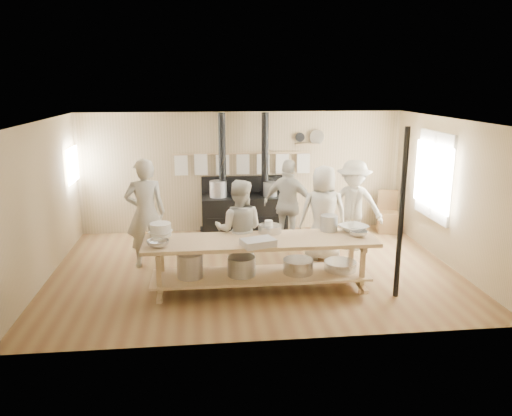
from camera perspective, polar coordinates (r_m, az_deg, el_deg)
The scene contains 24 objects.
ground at distance 8.87m, azimuth -0.17°, elevation -7.03°, with size 7.00×7.00×0.00m, color brown.
room_shell at distance 8.41m, azimuth -0.17°, elevation 3.33°, with size 7.00×7.00×7.00m.
window_right at distance 9.97m, azimuth 19.72°, elevation 3.50°, with size 0.09×1.50×1.65m.
left_opening at distance 10.66m, azimuth -20.21°, elevation 4.65°, with size 0.00×0.90×0.90m.
stove at distance 10.71m, azimuth -1.40°, elevation -0.33°, with size 1.90×0.75×2.60m.
towel_rail at distance 10.78m, azimuth -1.52°, elevation 5.39°, with size 3.00×0.04×0.47m.
back_wall_shelf at distance 10.97m, azimuth 6.16°, elevation 7.82°, with size 0.63×0.14×0.32m.
prep_table at distance 7.84m, azimuth 0.46°, elevation -5.86°, with size 3.60×0.90×0.85m.
support_post at distance 7.70m, azimuth 16.27°, elevation -0.75°, with size 0.08×0.08×2.60m, color black.
cook_far_left at distance 8.97m, azimuth -12.52°, elevation -0.59°, with size 0.71×0.47×1.95m, color beige.
cook_left at distance 8.22m, azimuth -1.95°, elevation -2.54°, with size 0.82×0.64×1.69m, color beige.
cook_center at distance 9.20m, azimuth 7.69°, elevation -0.59°, with size 0.86×0.56×1.76m, color beige.
cook_right at distance 9.72m, azimuth 3.76°, elevation 0.36°, with size 1.04×0.43×1.78m, color beige.
cook_by_window at distance 9.83m, azimuth 11.04°, elevation 0.28°, with size 1.15×0.66×1.78m, color beige.
chair at distance 11.34m, azimuth 14.81°, elevation -1.31°, with size 0.51×0.51×0.91m.
bowl_white_a at distance 8.01m, azimuth -10.84°, elevation -2.89°, with size 0.35×0.35×0.09m, color white.
bowl_steel_a at distance 7.50m, azimuth -11.14°, elevation -4.01°, with size 0.33×0.33×0.10m, color silver.
bowl_white_b at distance 8.26m, azimuth 11.08°, elevation -2.29°, with size 0.44×0.44×0.11m, color white.
bowl_steel_b at distance 8.03m, azimuth 11.62°, elevation -2.86°, with size 0.30×0.30×0.09m, color silver.
roasting_pan at distance 7.40m, azimuth 0.25°, elevation -3.97°, with size 0.48×0.32×0.11m, color #B2B2B7.
mixing_bowl_large at distance 8.06m, azimuth 1.59°, elevation -2.40°, with size 0.38×0.38×0.12m, color silver.
bucket_galv at distance 8.22m, azimuth 8.34°, elevation -1.70°, with size 0.28×0.28×0.26m, color gray.
deep_bowl_enamel at distance 8.00m, azimuth -10.85°, elevation -2.44°, with size 0.33×0.33×0.21m, color white.
pitcher at distance 8.04m, azimuth 1.46°, elevation -2.12°, with size 0.13×0.13×0.20m, color white.
Camera 1 is at (-0.87, -8.22, 3.22)m, focal length 35.00 mm.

